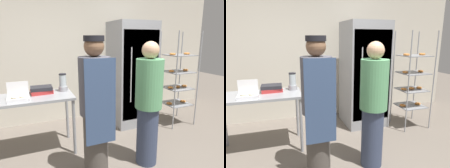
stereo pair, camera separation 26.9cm
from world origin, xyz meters
TOP-DOWN VIEW (x-y plane):
  - back_wall at (0.00, 2.31)m, footprint 6.40×0.12m
  - refrigerator at (0.82, 1.61)m, footprint 0.77×0.77m
  - baking_rack at (1.62, 1.21)m, footprint 0.55×0.51m
  - prep_counter at (-1.05, 1.14)m, footprint 1.19×0.61m
  - donut_box at (-1.18, 1.00)m, footprint 0.27×0.20m
  - blender_pitcher at (-0.56, 1.27)m, footprint 0.14×0.14m
  - binder_stack at (-0.88, 1.26)m, footprint 0.32×0.25m
  - person_baker at (-0.36, 0.30)m, footprint 0.36×0.38m
  - person_customer at (0.35, 0.30)m, footprint 0.35×0.35m

SIDE VIEW (x-z plane):
  - prep_counter at x=-1.05m, z-range 0.33..1.19m
  - person_customer at x=0.35m, z-range 0.02..1.64m
  - person_baker at x=-0.36m, z-range 0.03..1.72m
  - baking_rack at x=1.62m, z-range -0.01..1.78m
  - donut_box at x=-1.18m, z-range 0.79..1.03m
  - binder_stack at x=-0.88m, z-range 0.86..0.97m
  - refrigerator at x=0.82m, z-range 0.00..1.96m
  - blender_pitcher at x=-0.56m, z-range 0.85..1.12m
  - back_wall at x=0.00m, z-range 0.00..2.97m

